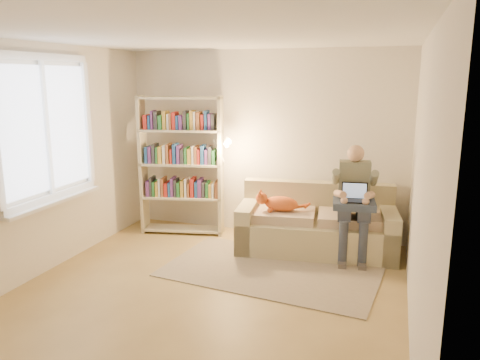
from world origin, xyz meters
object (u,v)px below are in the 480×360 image
(person, at_px, (354,195))
(cat, at_px, (279,203))
(laptop, at_px, (353,196))
(sofa, at_px, (316,227))
(bookshelf, at_px, (182,159))

(person, distance_m, cat, 0.95)
(cat, bearing_deg, laptop, -8.92)
(sofa, distance_m, bookshelf, 2.11)
(sofa, bearing_deg, bookshelf, 169.91)
(person, height_order, cat, person)
(person, xyz_separation_m, laptop, (-0.01, -0.12, 0.02))
(person, bearing_deg, laptop, -99.93)
(bookshelf, bearing_deg, sofa, -14.74)
(laptop, bearing_deg, cat, 171.08)
(person, xyz_separation_m, cat, (-0.93, -0.09, -0.15))
(cat, height_order, laptop, laptop)
(person, height_order, bookshelf, bookshelf)
(cat, bearing_deg, person, -1.51)
(laptop, bearing_deg, bookshelf, 165.41)
(laptop, height_order, bookshelf, bookshelf)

